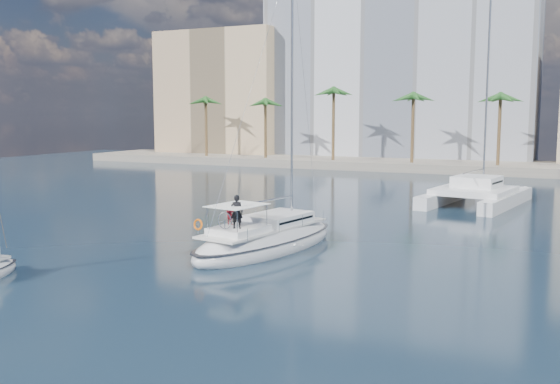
% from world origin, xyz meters
% --- Properties ---
extents(ground, '(160.00, 160.00, 0.00)m').
position_xyz_m(ground, '(0.00, 0.00, 0.00)').
color(ground, black).
rests_on(ground, ground).
extents(quay, '(120.00, 14.00, 1.20)m').
position_xyz_m(quay, '(0.00, 61.00, 0.60)').
color(quay, gray).
rests_on(quay, ground).
extents(building_modern, '(42.00, 16.00, 28.00)m').
position_xyz_m(building_modern, '(-12.00, 73.00, 14.00)').
color(building_modern, silver).
rests_on(building_modern, ground).
extents(building_tan_left, '(22.00, 14.00, 22.00)m').
position_xyz_m(building_tan_left, '(-42.00, 69.00, 11.00)').
color(building_tan_left, tan).
rests_on(building_tan_left, ground).
extents(palm_left, '(3.60, 3.60, 12.30)m').
position_xyz_m(palm_left, '(-34.00, 57.00, 10.28)').
color(palm_left, brown).
rests_on(palm_left, ground).
extents(palm_centre, '(3.60, 3.60, 12.30)m').
position_xyz_m(palm_centre, '(0.00, 57.00, 10.28)').
color(palm_centre, brown).
rests_on(palm_centre, ground).
extents(main_sloop, '(6.10, 12.82, 18.28)m').
position_xyz_m(main_sloop, '(-2.37, 3.34, 0.55)').
color(main_sloop, silver).
rests_on(main_sloop, ground).
extents(catamaran, '(8.49, 13.77, 18.67)m').
position_xyz_m(catamaran, '(6.23, 27.34, 1.17)').
color(catamaran, silver).
rests_on(catamaran, ground).
extents(seagull, '(0.99, 0.42, 0.18)m').
position_xyz_m(seagull, '(0.35, 1.19, 0.93)').
color(seagull, silver).
rests_on(seagull, ground).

